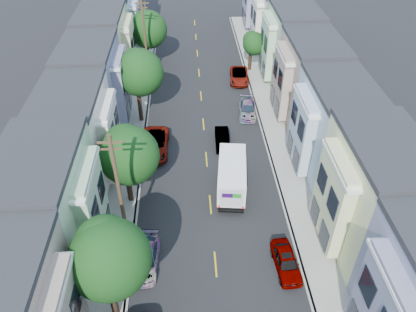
# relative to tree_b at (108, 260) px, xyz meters

# --- Properties ---
(ground) EXTENTS (160.00, 160.00, 0.00)m
(ground) POSITION_rel_tree_b_xyz_m (6.30, 3.45, -5.50)
(ground) COLOR black
(ground) RESTS_ON ground
(road_slab) EXTENTS (12.00, 70.00, 0.02)m
(road_slab) POSITION_rel_tree_b_xyz_m (6.30, 18.45, -5.49)
(road_slab) COLOR black
(road_slab) RESTS_ON ground
(curb_left) EXTENTS (0.30, 70.00, 0.15)m
(curb_left) POSITION_rel_tree_b_xyz_m (0.25, 18.45, -5.43)
(curb_left) COLOR gray
(curb_left) RESTS_ON ground
(curb_right) EXTENTS (0.30, 70.00, 0.15)m
(curb_right) POSITION_rel_tree_b_xyz_m (12.35, 18.45, -5.43)
(curb_right) COLOR gray
(curb_right) RESTS_ON ground
(sidewalk_left) EXTENTS (2.60, 70.00, 0.15)m
(sidewalk_left) POSITION_rel_tree_b_xyz_m (-1.05, 18.45, -5.43)
(sidewalk_left) COLOR gray
(sidewalk_left) RESTS_ON ground
(sidewalk_right) EXTENTS (2.60, 70.00, 0.15)m
(sidewalk_right) POSITION_rel_tree_b_xyz_m (13.65, 18.45, -5.43)
(sidewalk_right) COLOR gray
(sidewalk_right) RESTS_ON ground
(centerline) EXTENTS (0.12, 70.00, 0.01)m
(centerline) POSITION_rel_tree_b_xyz_m (6.30, 18.45, -5.50)
(centerline) COLOR gold
(centerline) RESTS_ON ground
(townhouse_row_left) EXTENTS (5.00, 70.00, 8.50)m
(townhouse_row_left) POSITION_rel_tree_b_xyz_m (-4.85, 18.45, -5.50)
(townhouse_row_left) COLOR #AABECD
(townhouse_row_left) RESTS_ON ground
(townhouse_row_right) EXTENTS (5.00, 70.00, 8.50)m
(townhouse_row_right) POSITION_rel_tree_b_xyz_m (17.45, 18.45, -5.50)
(townhouse_row_right) COLOR #AABECD
(townhouse_row_right) RESTS_ON ground
(tree_b) EXTENTS (4.70, 4.70, 7.88)m
(tree_b) POSITION_rel_tree_b_xyz_m (0.00, 0.00, 0.00)
(tree_b) COLOR black
(tree_b) RESTS_ON ground
(tree_c) EXTENTS (4.70, 4.70, 7.13)m
(tree_c) POSITION_rel_tree_b_xyz_m (0.00, 10.31, -0.74)
(tree_c) COLOR black
(tree_c) RESTS_ON ground
(tree_d) EXTENTS (4.70, 4.70, 8.00)m
(tree_d) POSITION_rel_tree_b_xyz_m (-0.00, 22.49, 0.12)
(tree_d) COLOR black
(tree_d) RESTS_ON ground
(tree_e) EXTENTS (4.70, 4.70, 7.40)m
(tree_e) POSITION_rel_tree_b_xyz_m (0.00, 35.60, -0.47)
(tree_e) COLOR black
(tree_e) RESTS_ON ground
(tree_far_r) EXTENTS (2.89, 2.89, 5.10)m
(tree_far_r) POSITION_rel_tree_b_xyz_m (13.20, 33.76, -1.90)
(tree_far_r) COLOR black
(tree_far_r) RESTS_ON ground
(utility_pole_near) EXTENTS (1.60, 0.26, 10.00)m
(utility_pole_near) POSITION_rel_tree_b_xyz_m (0.00, 5.45, -0.35)
(utility_pole_near) COLOR #42301E
(utility_pole_near) RESTS_ON ground
(utility_pole_far) EXTENTS (1.60, 0.26, 10.00)m
(utility_pole_far) POSITION_rel_tree_b_xyz_m (0.00, 31.45, -0.35)
(utility_pole_far) COLOR #42301E
(utility_pole_far) RESTS_ON ground
(fedex_truck) EXTENTS (2.30, 5.97, 2.87)m
(fedex_truck) POSITION_rel_tree_b_xyz_m (8.22, 11.21, -3.90)
(fedex_truck) COLOR white
(fedex_truck) RESTS_ON ground
(lead_sedan) EXTENTS (1.43, 3.81, 1.26)m
(lead_sedan) POSITION_rel_tree_b_xyz_m (7.98, 17.77, -4.87)
(lead_sedan) COLOR black
(lead_sedan) RESTS_ON ground
(parked_left_c) EXTENTS (2.02, 4.28, 1.25)m
(parked_left_c) POSITION_rel_tree_b_xyz_m (1.40, 3.76, -4.87)
(parked_left_c) COLOR gray
(parked_left_c) RESTS_ON ground
(parked_left_d) EXTENTS (2.70, 5.61, 1.54)m
(parked_left_d) POSITION_rel_tree_b_xyz_m (1.40, 17.10, -4.73)
(parked_left_d) COLOR black
(parked_left_d) RESTS_ON ground
(parked_right_b) EXTENTS (1.84, 4.18, 1.33)m
(parked_right_b) POSITION_rel_tree_b_xyz_m (11.20, 2.88, -4.84)
(parked_right_b) COLOR silver
(parked_right_b) RESTS_ON ground
(parked_right_c) EXTENTS (2.19, 4.41, 1.28)m
(parked_right_c) POSITION_rel_tree_b_xyz_m (11.20, 23.16, -4.86)
(parked_right_c) COLOR black
(parked_right_c) RESTS_ON ground
(parked_right_d) EXTENTS (2.61, 5.00, 1.35)m
(parked_right_d) POSITION_rel_tree_b_xyz_m (11.20, 30.92, -4.83)
(parked_right_d) COLOR #091D38
(parked_right_d) RESTS_ON ground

